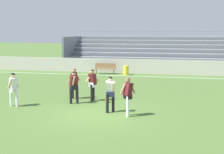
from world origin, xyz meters
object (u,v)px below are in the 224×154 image
(bench_far_left, at_px, (105,67))
(soccer_ball, at_px, (107,100))
(player_dark_challenging, at_px, (128,93))
(player_dark_trailing_run, at_px, (74,81))
(player_white_deep_cover, at_px, (13,87))
(player_white_dropping_back, at_px, (110,91))
(player_dark_overlapping, at_px, (92,82))
(bleacher_stand, at_px, (173,53))
(player_dark_pressing_high, at_px, (74,85))
(trash_bin, at_px, (126,70))

(bench_far_left, distance_m, soccer_ball, 11.22)
(player_dark_challenging, xyz_separation_m, player_dark_trailing_run, (-3.42, 2.92, -0.03))
(player_white_deep_cover, xyz_separation_m, soccer_ball, (4.21, 1.83, -0.86))
(player_dark_challenging, bearing_deg, player_dark_trailing_run, 139.55)
(player_dark_challenging, xyz_separation_m, player_white_dropping_back, (-0.88, 0.48, -0.04))
(player_dark_overlapping, xyz_separation_m, player_white_deep_cover, (-3.36, -2.07, -0.01))
(soccer_ball, bearing_deg, bleacher_stand, 79.79)
(player_dark_overlapping, bearing_deg, player_dark_challenging, -48.35)
(player_dark_overlapping, bearing_deg, soccer_ball, -15.28)
(bench_far_left, bearing_deg, player_dark_overlapping, -79.45)
(player_white_dropping_back, bearing_deg, player_dark_trailing_run, 136.25)
(player_white_deep_cover, bearing_deg, bleacher_stand, 67.83)
(player_dark_pressing_high, xyz_separation_m, soccer_ball, (1.58, 0.60, -0.86))
(bleacher_stand, relative_size, player_white_dropping_back, 12.44)
(bench_far_left, bearing_deg, player_dark_trailing_run, -85.11)
(player_dark_pressing_high, distance_m, player_white_deep_cover, 2.90)
(player_white_deep_cover, xyz_separation_m, player_dark_trailing_run, (2.26, 2.37, 0.00))
(trash_bin, height_order, player_dark_trailing_run, player_dark_trailing_run)
(player_dark_overlapping, relative_size, player_dark_trailing_run, 1.01)
(player_dark_overlapping, relative_size, player_white_deep_cover, 1.01)
(soccer_ball, bearing_deg, player_dark_challenging, -58.25)
(bleacher_stand, relative_size, bench_far_left, 11.29)
(bleacher_stand, bearing_deg, soccer_ball, -100.21)
(bleacher_stand, xyz_separation_m, player_dark_overlapping, (-3.59, -14.99, -0.63))
(player_white_dropping_back, bearing_deg, player_dark_pressing_high, 149.15)
(player_dark_overlapping, distance_m, player_white_dropping_back, 2.58)
(player_white_deep_cover, height_order, player_dark_trailing_run, player_dark_trailing_run)
(player_dark_pressing_high, xyz_separation_m, player_white_dropping_back, (2.18, -1.30, -0.00))
(bleacher_stand, xyz_separation_m, soccer_ball, (-2.74, -15.22, -1.51))
(player_dark_overlapping, bearing_deg, player_white_dropping_back, -55.82)
(trash_bin, distance_m, soccer_ball, 10.53)
(player_dark_challenging, height_order, player_white_dropping_back, player_dark_challenging)
(player_dark_challenging, bearing_deg, player_white_deep_cover, 174.45)
(trash_bin, xyz_separation_m, player_dark_overlapping, (0.09, -10.25, 0.60))
(trash_bin, height_order, soccer_ball, trash_bin)
(bleacher_stand, bearing_deg, trash_bin, -127.86)
(player_dark_trailing_run, height_order, soccer_ball, player_dark_trailing_run)
(trash_bin, xyz_separation_m, player_dark_challenging, (2.42, -12.87, 0.62))
(bench_far_left, relative_size, player_dark_trailing_run, 1.09)
(player_dark_overlapping, relative_size, player_white_dropping_back, 1.02)
(bench_far_left, xyz_separation_m, soccer_ball, (2.83, -10.84, -0.44))
(bleacher_stand, relative_size, player_dark_challenging, 12.03)
(player_dark_pressing_high, relative_size, player_dark_challenging, 0.97)
(player_white_deep_cover, bearing_deg, player_dark_trailing_run, 46.31)
(player_dark_pressing_high, height_order, player_white_dropping_back, player_dark_pressing_high)
(bleacher_stand, xyz_separation_m, player_dark_challenging, (-1.26, -17.61, -0.61))
(player_dark_pressing_high, bearing_deg, player_dark_challenging, -30.26)
(bench_far_left, bearing_deg, trash_bin, -10.96)
(bleacher_stand, distance_m, player_dark_challenging, 17.67)
(trash_bin, distance_m, player_white_dropping_back, 12.49)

